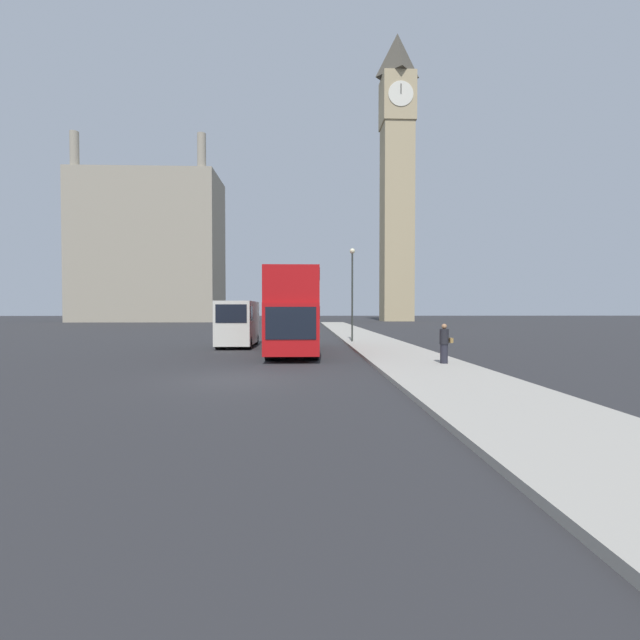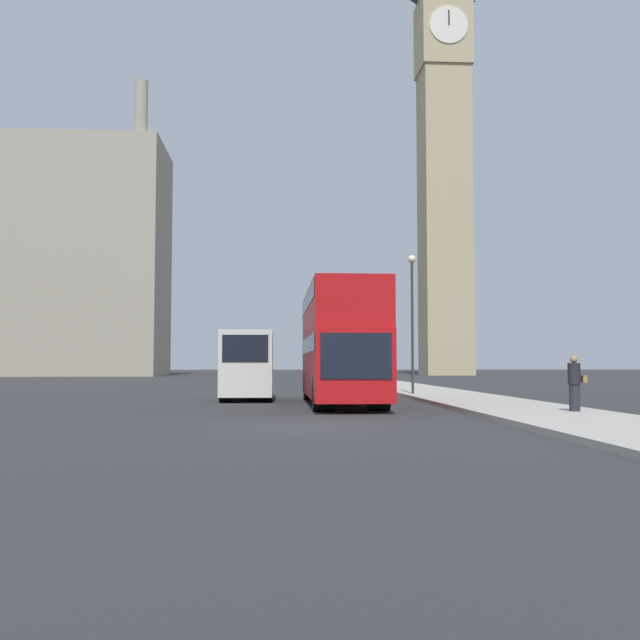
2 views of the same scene
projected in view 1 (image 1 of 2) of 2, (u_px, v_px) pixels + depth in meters
ground_plane at (236, 379)px, 14.05m from camera, size 300.00×300.00×0.00m
sidewalk_strip at (445, 376)px, 14.29m from camera, size 3.92×120.00×0.15m
clock_tower at (397, 174)px, 86.50m from camera, size 6.47×6.64×57.89m
building_block_distant at (150, 249)px, 83.51m from camera, size 26.83×12.98×34.49m
red_double_decker_bus at (294, 309)px, 22.97m from camera, size 2.46×10.24×4.21m
white_van at (238, 323)px, 26.39m from camera, size 2.08×5.12×2.81m
pedestrian at (444, 344)px, 17.09m from camera, size 0.51×0.35×1.58m
street_lamp at (352, 281)px, 28.91m from camera, size 0.36×0.36×6.30m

